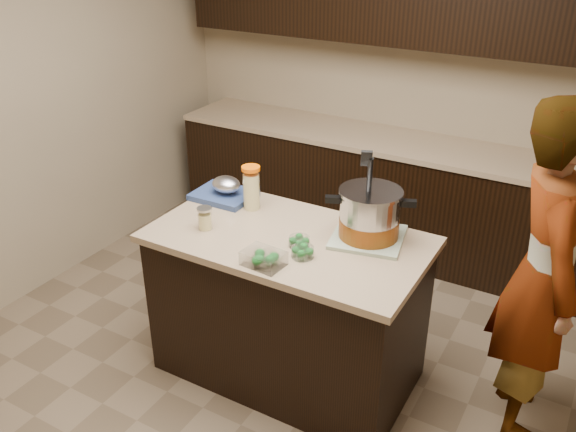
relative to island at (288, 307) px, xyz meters
name	(u,v)px	position (x,y,z in m)	size (l,w,h in m)	color
ground_plane	(288,370)	(0.00, 0.00, -0.45)	(4.00, 4.00, 0.00)	brown
room_shell	(288,83)	(0.00, 0.00, 1.26)	(4.04, 4.04, 2.72)	tan
back_cabinets	(404,134)	(0.00, 1.74, 0.49)	(3.60, 0.63, 2.33)	black
island	(288,307)	(0.00, 0.00, 0.00)	(1.46, 0.81, 0.90)	black
dish_towel	(368,237)	(0.37, 0.19, 0.46)	(0.36, 0.36, 0.02)	#59764F
stock_pot	(369,217)	(0.37, 0.19, 0.58)	(0.44, 0.43, 0.47)	#B7B7BC
lemonade_pitcher	(251,189)	(-0.35, 0.19, 0.57)	(0.13, 0.13, 0.25)	#DED088
mason_jar	(205,219)	(-0.43, -0.15, 0.51)	(0.09, 0.09, 0.13)	#DED088
broccoli_tub_left	(299,242)	(0.10, -0.06, 0.47)	(0.13, 0.13, 0.05)	silver
broccoli_tub_right	(303,253)	(0.17, -0.15, 0.47)	(0.11, 0.11, 0.05)	silver
broccoli_tub_rect	(263,259)	(0.04, -0.30, 0.48)	(0.21, 0.16, 0.07)	silver
blue_tray	(225,191)	(-0.56, 0.22, 0.49)	(0.35, 0.28, 0.13)	navy
person	(544,277)	(1.23, 0.29, 0.43)	(0.64, 0.42, 1.76)	gray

